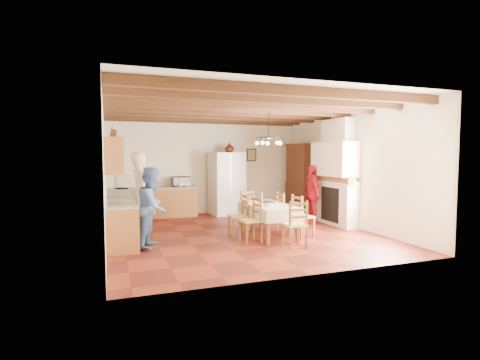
{
  "coord_description": "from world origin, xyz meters",
  "views": [
    {
      "loc": [
        -2.96,
        -8.25,
        1.88
      ],
      "look_at": [
        0.1,
        0.3,
        1.25
      ],
      "focal_mm": 28.0,
      "sensor_mm": 36.0,
      "label": 1
    }
  ],
  "objects_px": {
    "hutch": "(301,179)",
    "chair_right_near": "(303,216)",
    "microwave": "(181,182)",
    "person_woman_blue": "(152,207)",
    "dining_table": "(268,208)",
    "chair_end_near": "(295,224)",
    "person_man": "(141,194)",
    "chair_right_far": "(287,212)",
    "person_woman_red": "(312,194)",
    "chair_end_far": "(251,209)",
    "chair_left_near": "(250,220)",
    "refrigerator": "(227,184)",
    "chair_left_far": "(238,215)"
  },
  "relations": [
    {
      "from": "hutch",
      "to": "chair_right_near",
      "type": "relative_size",
      "value": 2.3
    },
    {
      "from": "hutch",
      "to": "microwave",
      "type": "distance_m",
      "value": 3.69
    },
    {
      "from": "person_woman_blue",
      "to": "microwave",
      "type": "height_order",
      "value": "person_woman_blue"
    },
    {
      "from": "microwave",
      "to": "dining_table",
      "type": "bearing_deg",
      "value": -71.71
    },
    {
      "from": "microwave",
      "to": "chair_end_near",
      "type": "bearing_deg",
      "value": -75.72
    },
    {
      "from": "chair_right_near",
      "to": "person_man",
      "type": "height_order",
      "value": "person_man"
    },
    {
      "from": "chair_right_far",
      "to": "chair_end_near",
      "type": "xyz_separation_m",
      "value": [
        -0.55,
        -1.45,
        0.0
      ]
    },
    {
      "from": "hutch",
      "to": "person_man",
      "type": "xyz_separation_m",
      "value": [
        -4.98,
        -1.57,
        -0.13
      ]
    },
    {
      "from": "chair_right_far",
      "to": "person_woman_red",
      "type": "bearing_deg",
      "value": -54.47
    },
    {
      "from": "hutch",
      "to": "chair_right_far",
      "type": "relative_size",
      "value": 2.3
    },
    {
      "from": "chair_right_near",
      "to": "chair_right_far",
      "type": "height_order",
      "value": "same"
    },
    {
      "from": "chair_right_far",
      "to": "person_woman_red",
      "type": "height_order",
      "value": "person_woman_red"
    },
    {
      "from": "chair_end_far",
      "to": "person_woman_blue",
      "type": "xyz_separation_m",
      "value": [
        -2.57,
        -1.11,
        0.33
      ]
    },
    {
      "from": "person_man",
      "to": "microwave",
      "type": "distance_m",
      "value": 2.83
    },
    {
      "from": "hutch",
      "to": "person_man",
      "type": "distance_m",
      "value": 5.23
    },
    {
      "from": "hutch",
      "to": "chair_left_near",
      "type": "relative_size",
      "value": 2.3
    },
    {
      "from": "dining_table",
      "to": "chair_end_far",
      "type": "height_order",
      "value": "chair_end_far"
    },
    {
      "from": "hutch",
      "to": "person_man",
      "type": "relative_size",
      "value": 1.14
    },
    {
      "from": "dining_table",
      "to": "microwave",
      "type": "xyz_separation_m",
      "value": [
        -1.35,
        3.43,
        0.39
      ]
    },
    {
      "from": "refrigerator",
      "to": "dining_table",
      "type": "xyz_separation_m",
      "value": [
        -0.04,
        -3.27,
        -0.31
      ]
    },
    {
      "from": "chair_left_far",
      "to": "chair_end_near",
      "type": "distance_m",
      "value": 1.59
    },
    {
      "from": "microwave",
      "to": "hutch",
      "type": "bearing_deg",
      "value": -17.1
    },
    {
      "from": "dining_table",
      "to": "chair_right_far",
      "type": "height_order",
      "value": "chair_right_far"
    },
    {
      "from": "chair_right_near",
      "to": "person_woman_red",
      "type": "bearing_deg",
      "value": -44.51
    },
    {
      "from": "person_woman_red",
      "to": "microwave",
      "type": "bearing_deg",
      "value": -114.91
    },
    {
      "from": "chair_left_far",
      "to": "chair_end_near",
      "type": "xyz_separation_m",
      "value": [
        0.71,
        -1.42,
        0.0
      ]
    },
    {
      "from": "refrigerator",
      "to": "microwave",
      "type": "distance_m",
      "value": 1.4
    },
    {
      "from": "chair_left_far",
      "to": "person_woman_blue",
      "type": "distance_m",
      "value": 2.05
    },
    {
      "from": "chair_end_near",
      "to": "microwave",
      "type": "bearing_deg",
      "value": -69.63
    },
    {
      "from": "refrigerator",
      "to": "person_man",
      "type": "relative_size",
      "value": 1.0
    },
    {
      "from": "dining_table",
      "to": "chair_end_near",
      "type": "distance_m",
      "value": 1.14
    },
    {
      "from": "chair_right_near",
      "to": "person_woman_red",
      "type": "relative_size",
      "value": 0.61
    },
    {
      "from": "person_woman_blue",
      "to": "chair_left_near",
      "type": "bearing_deg",
      "value": -74.51
    },
    {
      "from": "chair_end_near",
      "to": "person_man",
      "type": "bearing_deg",
      "value": -33.57
    },
    {
      "from": "chair_right_near",
      "to": "person_woman_red",
      "type": "xyz_separation_m",
      "value": [
        1.11,
        1.5,
        0.31
      ]
    },
    {
      "from": "chair_left_far",
      "to": "chair_end_far",
      "type": "xyz_separation_m",
      "value": [
        0.59,
        0.69,
        0.0
      ]
    },
    {
      "from": "dining_table",
      "to": "microwave",
      "type": "relative_size",
      "value": 3.14
    },
    {
      "from": "chair_end_near",
      "to": "microwave",
      "type": "height_order",
      "value": "microwave"
    },
    {
      "from": "chair_right_far",
      "to": "chair_end_far",
      "type": "bearing_deg",
      "value": 46.18
    },
    {
      "from": "dining_table",
      "to": "chair_end_near",
      "type": "height_order",
      "value": "chair_end_near"
    },
    {
      "from": "person_man",
      "to": "chair_end_near",
      "type": "bearing_deg",
      "value": -134.65
    },
    {
      "from": "person_woman_red",
      "to": "refrigerator",
      "type": "bearing_deg",
      "value": -129.02
    },
    {
      "from": "refrigerator",
      "to": "person_woman_red",
      "type": "xyz_separation_m",
      "value": [
        1.78,
        -2.1,
        -0.17
      ]
    },
    {
      "from": "chair_left_far",
      "to": "chair_right_near",
      "type": "bearing_deg",
      "value": 68.17
    },
    {
      "from": "hutch",
      "to": "chair_left_near",
      "type": "bearing_deg",
      "value": -134.52
    },
    {
      "from": "person_woman_blue",
      "to": "chair_end_near",
      "type": "bearing_deg",
      "value": -87.22
    },
    {
      "from": "chair_end_far",
      "to": "person_woman_blue",
      "type": "height_order",
      "value": "person_woman_blue"
    },
    {
      "from": "hutch",
      "to": "dining_table",
      "type": "bearing_deg",
      "value": -131.85
    },
    {
      "from": "dining_table",
      "to": "chair_end_far",
      "type": "bearing_deg",
      "value": 92.72
    },
    {
      "from": "chair_end_near",
      "to": "microwave",
      "type": "distance_m",
      "value": 4.8
    }
  ]
}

